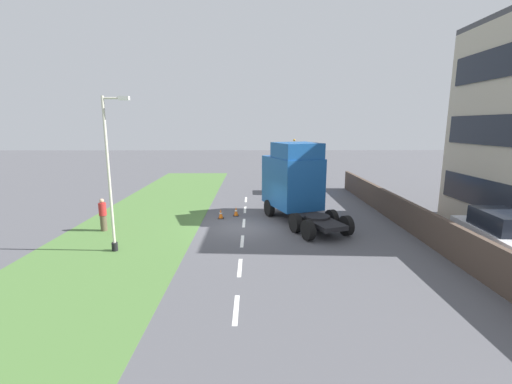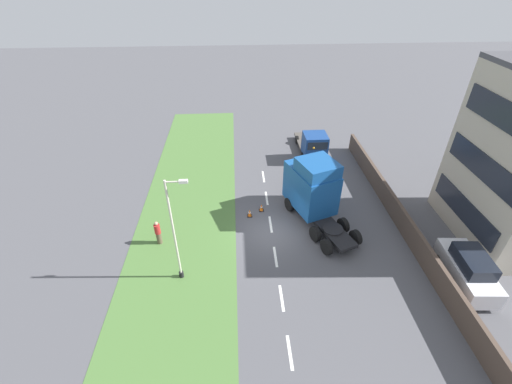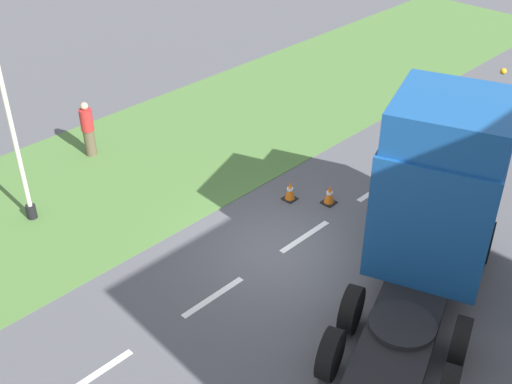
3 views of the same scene
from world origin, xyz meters
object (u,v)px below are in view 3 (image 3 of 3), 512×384
lorry_cab (441,192)px  lamp_post (9,108)px  traffic_cone_trailing (290,191)px  pedestrian (88,130)px  traffic_cone_lead (329,194)px

lorry_cab → lamp_post: 10.27m
lorry_cab → traffic_cone_trailing: 4.91m
lorry_cab → pedestrian: size_ratio=3.97×
lorry_cab → traffic_cone_lead: lorry_cab is taller
lamp_post → traffic_cone_lead: (5.13, 6.13, -2.99)m
traffic_cone_trailing → lorry_cab: bearing=-1.5°
lorry_cab → lamp_post: (-8.68, -5.40, 0.94)m
lamp_post → traffic_cone_trailing: (4.23, 5.51, -2.99)m
lamp_post → pedestrian: size_ratio=3.83×
lamp_post → lorry_cab: bearing=31.9°
traffic_cone_lead → traffic_cone_trailing: size_ratio=1.00×
lorry_cab → traffic_cone_lead: 4.16m
lorry_cab → lamp_post: lamp_post is taller
lamp_post → traffic_cone_lead: lamp_post is taller
lorry_cab → traffic_cone_lead: (-3.55, 0.73, -2.05)m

